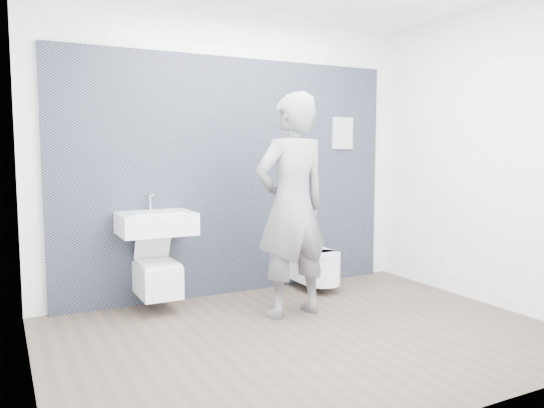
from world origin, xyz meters
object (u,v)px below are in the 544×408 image
washbasin (156,223)px  visitor (292,206)px  toilet_square (157,277)px  toilet_rounded (317,266)px

washbasin → visitor: 1.25m
visitor → toilet_square: bearing=-37.9°
toilet_square → toilet_rounded: size_ratio=1.05×
toilet_square → visitor: (1.04, -0.68, 0.67)m
toilet_rounded → visitor: (-0.65, -0.61, 0.73)m
washbasin → toilet_rounded: (1.68, -0.07, -0.56)m
washbasin → toilet_rounded: size_ratio=1.06×
toilet_rounded → visitor: bearing=-136.6°
washbasin → visitor: size_ratio=0.34×
toilet_square → visitor: 1.41m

